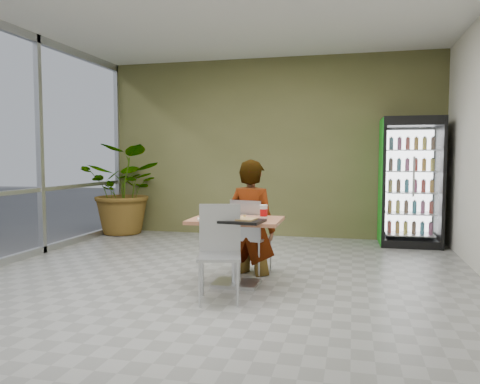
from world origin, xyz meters
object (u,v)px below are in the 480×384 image
Objects in this scene: chair_near at (220,244)px; seated_woman at (251,229)px; chair_far at (249,231)px; beverage_fridge at (410,182)px; potted_plant at (126,189)px; dining_table at (236,238)px; cafeteria_tray at (240,221)px; soda_cup at (264,212)px.

seated_woman is (0.09, 1.09, -0.01)m from chair_near.
beverage_fridge is (2.12, 2.45, 0.50)m from chair_far.
chair_far is at bearing -40.14° from potted_plant.
chair_near is 4.49m from potted_plant.
chair_near is (-0.04, -0.52, 0.02)m from dining_table.
cafeteria_tray is (0.15, 0.23, 0.21)m from chair_near.
chair_far is 3.80m from potted_plant.
soda_cup is (0.25, -0.50, 0.27)m from seated_woman.
seated_woman reaches higher than chair_far.
potted_plant is at bearing -26.13° from chair_far.
chair_near is 0.46× the size of beverage_fridge.
soda_cup is 0.09× the size of potted_plant.
chair_near is 4.15m from beverage_fridge.
chair_near is at bearing -50.95° from potted_plant.
potted_plant is at bearing 137.51° from soda_cup.
potted_plant reaches higher than chair_far.
chair_far reaches higher than dining_table.
dining_table is 3.71m from beverage_fridge.
potted_plant is (-5.02, -0.01, -0.20)m from beverage_fridge.
dining_table is 0.52m from chair_near.
dining_table is 4.14m from potted_plant.
dining_table is 6.56× the size of soda_cup.
beverage_fridge reaches higher than cafeteria_tray.
chair_near is 1.09m from seated_woman.
soda_cup reaches higher than dining_table.
beverage_fridge is 1.24× the size of potted_plant.
soda_cup is at bearing 62.24° from cafeteria_tray.
beverage_fridge reaches higher than soda_cup.
dining_table is 0.57m from seated_woman.
dining_table is 0.53m from chair_far.
cafeteria_tray is at bearing 108.02° from seated_woman.
chair_near is 0.73m from soda_cup.
dining_table is at bearing -167.13° from soda_cup.
chair_far is 0.96× the size of chair_near.
potted_plant is at bearing -25.41° from seated_woman.
chair_far is 1.05m from chair_near.
seated_woman is 0.82× the size of beverage_fridge.
chair_near is at bearing 99.22° from seated_woman.
seated_woman is 3.50× the size of cafeteria_tray.
potted_plant is (-2.92, 2.40, 0.28)m from seated_woman.
chair_far is at bearing 86.94° from dining_table.
seated_woman is at bearing -132.32° from beverage_fridge.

